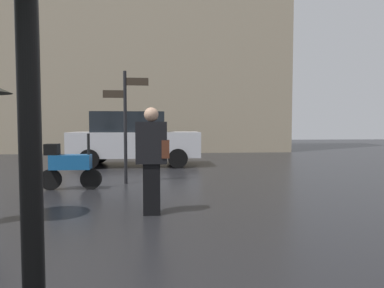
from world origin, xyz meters
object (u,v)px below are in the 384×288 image
Objects in this scene: pedestrian_with_bag at (152,154)px; street_signpost at (125,115)px; parked_car_left at (134,138)px; parked_scooter at (69,165)px.

street_signpost reaches higher than pedestrian_with_bag.
parked_scooter is at bearing -97.22° from parked_car_left.
parked_car_left is (-0.82, 6.68, -0.01)m from pedestrian_with_bag.
street_signpost reaches higher than parked_scooter.
pedestrian_with_bag is 3.11m from street_signpost.
pedestrian_with_bag is 2.97m from parked_scooter.
street_signpost is at bearing 114.59° from pedestrian_with_bag.
parked_scooter is at bearing 140.75° from pedestrian_with_bag.
street_signpost is (-0.72, 2.95, 0.69)m from pedestrian_with_bag.
parked_car_left is at bearing 107.86° from pedestrian_with_bag.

